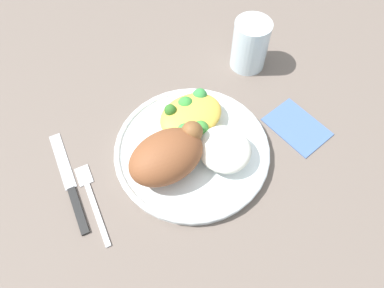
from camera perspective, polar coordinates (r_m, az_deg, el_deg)
name	(u,v)px	position (r m, az deg, el deg)	size (l,w,h in m)	color
ground_plane	(192,153)	(0.58, 0.00, -1.52)	(2.00, 2.00, 0.00)	#695C53
plate	(192,150)	(0.57, 0.00, -1.01)	(0.25, 0.25, 0.02)	white
roasted_chicken	(168,155)	(0.52, -4.01, -1.85)	(0.13, 0.08, 0.06)	brown
rice_pile	(225,149)	(0.54, 5.34, -0.80)	(0.08, 0.09, 0.04)	white
mac_cheese_with_broccoli	(191,115)	(0.58, -0.18, 4.79)	(0.11, 0.09, 0.04)	gold
fork	(92,199)	(0.56, -16.02, -8.59)	(0.03, 0.14, 0.01)	silver
knife	(71,189)	(0.58, -19.13, -6.90)	(0.04, 0.19, 0.01)	black
water_glass	(250,45)	(0.68, 9.46, 15.68)	(0.07, 0.07, 0.10)	silver
napkin	(297,127)	(0.63, 16.79, 2.75)	(0.07, 0.10, 0.00)	#47669E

